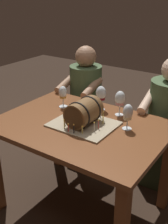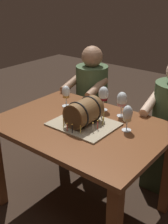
{
  "view_description": "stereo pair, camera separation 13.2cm",
  "coord_description": "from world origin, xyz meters",
  "views": [
    {
      "loc": [
        1.05,
        -1.49,
        1.66
      ],
      "look_at": [
        0.03,
        0.0,
        0.85
      ],
      "focal_mm": 45.71,
      "sensor_mm": 36.0,
      "label": 1
    },
    {
      "loc": [
        1.16,
        -1.42,
        1.66
      ],
      "look_at": [
        0.03,
        0.0,
        0.85
      ],
      "focal_mm": 45.71,
      "sensor_mm": 36.0,
      "label": 2
    }
  ],
  "objects": [
    {
      "name": "wine_glass_red",
      "position": [
        -0.02,
        0.3,
        0.88
      ],
      "size": [
        0.08,
        0.08,
        0.2
      ],
      "color": "white",
      "rests_on": "dining_table"
    },
    {
      "name": "barrel_cake",
      "position": [
        0.03,
        0.0,
        0.83
      ],
      "size": [
        0.44,
        0.36,
        0.2
      ],
      "color": "tan",
      "rests_on": "dining_table"
    },
    {
      "name": "wine_glass_rose",
      "position": [
        0.15,
        0.29,
        0.88
      ],
      "size": [
        0.08,
        0.08,
        0.19
      ],
      "color": "white",
      "rests_on": "dining_table"
    },
    {
      "name": "ground_plane",
      "position": [
        0.0,
        0.0,
        0.0
      ],
      "size": [
        8.0,
        8.0,
        0.0
      ],
      "primitive_type": "plane",
      "color": "#332319"
    },
    {
      "name": "wine_glass_amber",
      "position": [
        -0.3,
        0.18,
        0.87
      ],
      "size": [
        0.07,
        0.07,
        0.18
      ],
      "color": "white",
      "rests_on": "dining_table"
    },
    {
      "name": "person_seated_left",
      "position": [
        -0.42,
        0.68,
        0.52
      ],
      "size": [
        0.37,
        0.47,
        1.15
      ],
      "color": "#2A3A24",
      "rests_on": "ground"
    },
    {
      "name": "dining_table",
      "position": [
        0.0,
        0.0,
        0.63
      ],
      "size": [
        1.21,
        0.88,
        0.75
      ],
      "color": "brown",
      "rests_on": "ground"
    },
    {
      "name": "wine_glass_white",
      "position": [
        0.31,
        0.12,
        0.87
      ],
      "size": [
        0.07,
        0.07,
        0.18
      ],
      "color": "white",
      "rests_on": "dining_table"
    }
  ]
}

